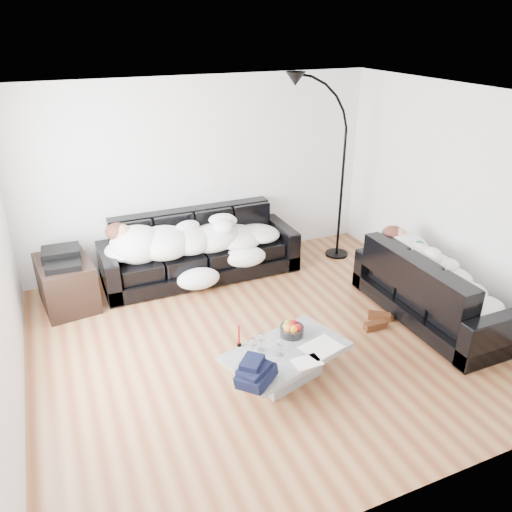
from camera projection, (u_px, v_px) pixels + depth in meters
name	position (u px, v px, depth m)	size (l,w,h in m)	color
ground	(267.00, 339.00, 5.58)	(5.00, 5.00, 0.00)	brown
wall_back	(200.00, 174.00, 6.89)	(5.00, 0.02, 2.60)	silver
wall_right	(459.00, 200.00, 5.91)	(0.02, 4.50, 2.60)	silver
ceiling	(269.00, 98.00, 4.46)	(5.00, 5.00, 0.00)	white
sofa_back	(200.00, 247.00, 6.80)	(2.64, 0.91, 0.86)	black
sofa_right	(434.00, 287.00, 5.83)	(2.04, 0.87, 0.82)	black
sleeper_back	(200.00, 234.00, 6.67)	(2.24, 0.77, 0.45)	white
sleeper_right	(437.00, 270.00, 5.73)	(1.74, 0.74, 0.43)	white
teal_cushion	(399.00, 243.00, 6.20)	(0.36, 0.30, 0.20)	#0C5A5A
coffee_table	(286.00, 364.00, 4.91)	(1.17, 0.68, 0.34)	#939699
fruit_bowl	(292.00, 328.00, 5.03)	(0.24, 0.24, 0.15)	white
wine_glass_a	(261.00, 342.00, 4.79)	(0.08, 0.08, 0.19)	white
wine_glass_b	(253.00, 347.00, 4.72)	(0.08, 0.08, 0.19)	white
wine_glass_c	(280.00, 347.00, 4.72)	(0.08, 0.08, 0.19)	white
candle_left	(239.00, 336.00, 4.85)	(0.04, 0.04, 0.21)	maroon
candle_right	(239.00, 336.00, 4.84)	(0.04, 0.04, 0.23)	maroon
newspaper_a	(321.00, 347.00, 4.86)	(0.38, 0.29, 0.01)	silver
newspaper_b	(307.00, 362.00, 4.65)	(0.27, 0.19, 0.01)	silver
navy_jacket	(253.00, 363.00, 4.37)	(0.35, 0.29, 0.17)	black
shoes	(377.00, 321.00, 5.83)	(0.44, 0.32, 0.10)	#472311
av_cabinet	(66.00, 283.00, 6.14)	(0.60, 0.87, 0.60)	black
stereo	(62.00, 256.00, 5.98)	(0.44, 0.34, 0.13)	black
floor_lamp	(342.00, 180.00, 7.07)	(0.85, 0.34, 2.33)	black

